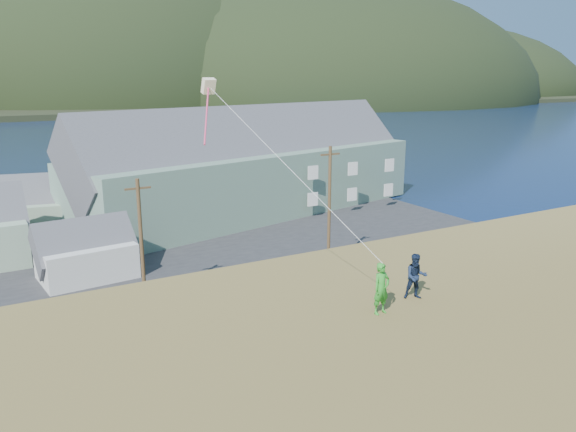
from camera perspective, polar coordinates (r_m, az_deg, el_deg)
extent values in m
plane|color=#0A1638|center=(36.04, -14.95, -10.27)|extent=(900.00, 900.00, 0.00)
cube|color=#4C3D19|center=(34.26, -14.07, -11.45)|extent=(110.00, 8.00, 0.10)
cube|color=#28282B|center=(51.74, -19.84, -3.07)|extent=(72.00, 36.00, 0.12)
ellipsoid|color=black|center=(331.53, -16.30, 11.36)|extent=(230.00, 207.00, 142.60)
ellipsoid|color=black|center=(355.83, 2.36, 12.05)|extent=(280.00, 252.00, 134.40)
ellipsoid|color=black|center=(452.86, 13.58, 12.12)|extent=(240.00, 216.00, 100.80)
cube|color=#5A755F|center=(60.80, -3.50, 3.54)|extent=(40.64, 19.81, 6.71)
cube|color=#47474C|center=(60.08, -3.57, 8.37)|extent=(41.05, 19.62, 10.86)
cube|color=silver|center=(43.69, -19.78, -4.33)|extent=(6.79, 5.17, 2.55)
cube|color=#47474C|center=(43.16, -19.99, -1.92)|extent=(7.29, 5.21, 4.54)
cube|color=gray|center=(57.80, -26.47, -0.30)|extent=(10.74, 7.65, 3.13)
cube|color=#47474C|center=(57.31, -26.73, 2.07)|extent=(11.22, 7.70, 5.83)
cylinder|color=#47331E|center=(36.12, -14.66, -2.88)|extent=(0.24, 0.24, 8.40)
cylinder|color=#47331E|center=(41.57, 4.21, 0.57)|extent=(0.24, 0.24, 9.53)
imported|color=black|center=(53.01, -23.89, -2.24)|extent=(2.13, 4.61, 1.31)
imported|color=navy|center=(51.01, -21.61, -2.57)|extent=(1.83, 4.20, 1.41)
imported|color=#288B26|center=(18.10, 9.47, -7.28)|extent=(0.64, 0.45, 1.68)
imported|color=#142038|center=(19.51, 12.87, -6.01)|extent=(0.95, 0.88, 1.57)
cube|color=beige|center=(21.08, -8.08, 12.94)|extent=(0.48, 0.45, 0.60)
cylinder|color=#E53C67|center=(19.74, -8.27, 10.25)|extent=(0.06, 0.06, 3.31)
cylinder|color=white|center=(18.99, 0.10, 4.90)|extent=(0.02, 0.02, 8.98)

